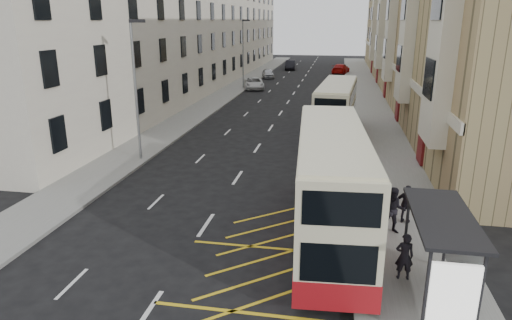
% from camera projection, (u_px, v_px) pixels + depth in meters
% --- Properties ---
extents(ground, '(200.00, 200.00, 0.00)m').
position_uv_depth(ground, '(172.00, 276.00, 15.06)').
color(ground, black).
rests_on(ground, ground).
extents(pavement_right, '(4.00, 120.00, 0.15)m').
position_uv_depth(pavement_right, '(370.00, 111.00, 41.88)').
color(pavement_right, slate).
rests_on(pavement_right, ground).
extents(pavement_left, '(3.00, 120.00, 0.15)m').
position_uv_depth(pavement_left, '(207.00, 106.00, 44.53)').
color(pavement_left, slate).
rests_on(pavement_left, ground).
extents(kerb_right, '(0.25, 120.00, 0.15)m').
position_uv_depth(kerb_right, '(348.00, 110.00, 42.22)').
color(kerb_right, gray).
rests_on(kerb_right, ground).
extents(kerb_left, '(0.25, 120.00, 0.15)m').
position_uv_depth(kerb_left, '(222.00, 106.00, 44.27)').
color(kerb_left, gray).
rests_on(kerb_left, ground).
extents(road_markings, '(10.00, 110.00, 0.01)m').
position_uv_depth(road_markings, '(298.00, 87.00, 57.37)').
color(road_markings, silver).
rests_on(road_markings, ground).
extents(terrace_right, '(10.75, 79.00, 15.25)m').
position_uv_depth(terrace_right, '(428.00, 25.00, 52.96)').
color(terrace_right, '#988658').
rests_on(terrace_right, ground).
extents(terrace_left, '(9.18, 79.00, 13.25)m').
position_uv_depth(terrace_left, '(195.00, 33.00, 58.23)').
color(terrace_left, beige).
rests_on(terrace_left, ground).
extents(bus_shelter, '(1.65, 4.25, 2.70)m').
position_uv_depth(bus_shelter, '(449.00, 245.00, 12.63)').
color(bus_shelter, black).
rests_on(bus_shelter, pavement_right).
extents(guard_railing, '(0.06, 6.56, 1.01)m').
position_uv_depth(guard_railing, '(360.00, 200.00, 19.14)').
color(guard_railing, '#AA2416').
rests_on(guard_railing, pavement_right).
extents(street_lamp_near, '(0.93, 0.18, 8.00)m').
position_uv_depth(street_lamp_near, '(136.00, 83.00, 26.07)').
color(street_lamp_near, gray).
rests_on(street_lamp_near, pavement_left).
extents(street_lamp_far, '(0.93, 0.18, 8.00)m').
position_uv_depth(street_lamp_far, '(243.00, 50.00, 54.28)').
color(street_lamp_far, gray).
rests_on(street_lamp_far, pavement_left).
extents(double_decker_front, '(3.13, 10.77, 4.24)m').
position_uv_depth(double_decker_front, '(331.00, 185.00, 17.18)').
color(double_decker_front, beige).
rests_on(double_decker_front, ground).
extents(double_decker_rear, '(2.97, 9.97, 3.92)m').
position_uv_depth(double_decker_rear, '(336.00, 110.00, 32.20)').
color(double_decker_rear, beige).
rests_on(double_decker_rear, ground).
extents(litter_bin, '(0.56, 0.56, 0.93)m').
position_uv_depth(litter_bin, '(371.00, 289.00, 13.23)').
color(litter_bin, black).
rests_on(litter_bin, pavement_right).
extents(pedestrian_near, '(0.60, 0.42, 1.58)m').
position_uv_depth(pedestrian_near, '(404.00, 256.00, 14.43)').
color(pedestrian_near, black).
rests_on(pedestrian_near, pavement_right).
extents(pedestrian_mid, '(0.90, 0.71, 1.85)m').
position_uv_depth(pedestrian_mid, '(394.00, 211.00, 17.55)').
color(pedestrian_mid, black).
rests_on(pedestrian_mid, pavement_right).
extents(pedestrian_far, '(1.02, 0.72, 1.61)m').
position_uv_depth(pedestrian_far, '(407.00, 204.00, 18.45)').
color(pedestrian_far, black).
rests_on(pedestrian_far, pavement_right).
extents(white_van, '(3.37, 5.34, 1.37)m').
position_uv_depth(white_van, '(254.00, 83.00, 55.63)').
color(white_van, silver).
rests_on(white_van, ground).
extents(car_silver, '(2.48, 4.15, 1.32)m').
position_uv_depth(car_silver, '(268.00, 73.00, 66.28)').
color(car_silver, '#B3B5BB').
rests_on(car_silver, ground).
extents(car_dark, '(1.97, 4.79, 1.54)m').
position_uv_depth(car_dark, '(290.00, 65.00, 77.44)').
color(car_dark, black).
rests_on(car_dark, ground).
extents(car_red, '(3.04, 5.49, 1.50)m').
position_uv_depth(car_red, '(341.00, 69.00, 71.68)').
color(car_red, '#AE0A07').
rests_on(car_red, ground).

